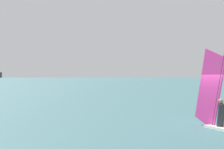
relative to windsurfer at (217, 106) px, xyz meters
name	(u,v)px	position (x,y,z in m)	size (l,w,h in m)	color
ground_plane	(218,127)	(0.36, 0.60, -1.05)	(4000.00, 4000.00, 0.00)	#386066
windsurfer	(217,106)	(0.00, 0.00, 0.00)	(0.90, 3.94, 4.09)	white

